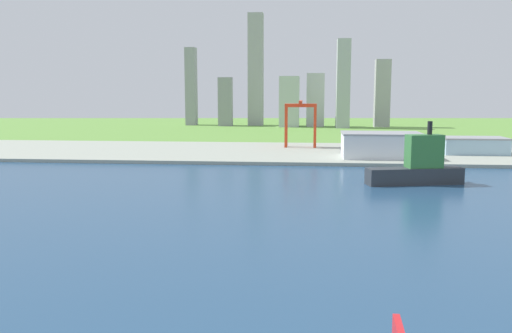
# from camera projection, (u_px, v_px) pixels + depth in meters

# --- Properties ---
(ground_plane) EXTENTS (2400.00, 2400.00, 0.00)m
(ground_plane) POSITION_uv_depth(u_px,v_px,m) (266.00, 202.00, 249.78)
(ground_plane) COLOR #5E923C
(water_bay) EXTENTS (840.00, 360.00, 0.15)m
(water_bay) POSITION_uv_depth(u_px,v_px,m) (253.00, 236.00, 190.62)
(water_bay) COLOR navy
(water_bay) RESTS_ON ground
(industrial_pier) EXTENTS (840.00, 140.00, 2.50)m
(industrial_pier) POSITION_uv_depth(u_px,v_px,m) (284.00, 152.00, 436.93)
(industrial_pier) COLOR #969D8F
(industrial_pier) RESTS_ON ground
(container_barge) EXTENTS (53.41, 22.79, 34.00)m
(container_barge) POSITION_uv_depth(u_px,v_px,m) (418.00, 166.00, 294.37)
(container_barge) COLOR #2D3338
(container_barge) RESTS_ON water_bay
(port_crane_red) EXTENTS (26.85, 38.40, 39.52)m
(port_crane_red) POSITION_uv_depth(u_px,v_px,m) (301.00, 114.00, 459.92)
(port_crane_red) COLOR red
(port_crane_red) RESTS_ON industrial_pier
(warehouse_main) EXTENTS (56.42, 36.33, 17.97)m
(warehouse_main) POSITION_uv_depth(u_px,v_px,m) (381.00, 145.00, 393.02)
(warehouse_main) COLOR silver
(warehouse_main) RESTS_ON industrial_pier
(warehouse_annex) EXTENTS (47.77, 27.64, 12.67)m
(warehouse_annex) POSITION_uv_depth(u_px,v_px,m) (473.00, 145.00, 416.08)
(warehouse_annex) COLOR #99BCD1
(warehouse_annex) RESTS_ON industrial_pier
(distant_skyline) EXTENTS (289.51, 64.88, 158.94)m
(distant_skyline) POSITION_uv_depth(u_px,v_px,m) (289.00, 87.00, 765.42)
(distant_skyline) COLOR gray
(distant_skyline) RESTS_ON ground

